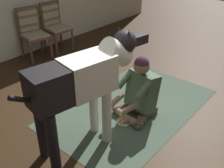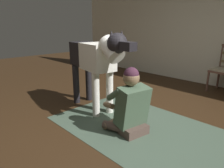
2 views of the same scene
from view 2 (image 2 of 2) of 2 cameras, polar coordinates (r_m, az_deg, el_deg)
name	(u,v)px [view 2 (image 2 of 2)]	position (r m, az deg, el deg)	size (l,w,h in m)	color
ground_plane	(124,132)	(2.78, 3.41, -13.38)	(15.32, 15.32, 0.00)	#342212
back_wall	(222,28)	(5.20, 28.46, 13.59)	(8.85, 0.10, 2.60)	beige
area_rug	(142,128)	(2.89, 8.41, -12.20)	(2.47, 1.55, 0.01)	#435646
person_sitting_on_floor	(130,106)	(2.65, 5.03, -6.20)	(0.69, 0.57, 0.88)	brown
large_dog	(95,59)	(3.21, -4.69, 6.95)	(1.70, 0.51, 1.31)	white
hot_dog_on_plate	(118,122)	(2.98, 1.63, -10.59)	(0.20, 0.20, 0.06)	silver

